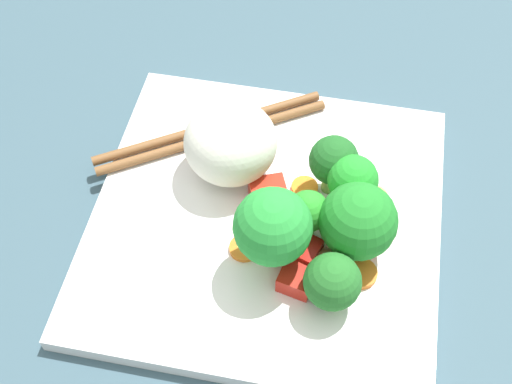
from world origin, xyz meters
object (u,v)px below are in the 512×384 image
at_px(rice_mound, 231,143).
at_px(carrot_slice_2, 360,273).
at_px(square_plate, 266,219).
at_px(broccoli_floret_0, 353,183).
at_px(chopstick_pair, 211,132).

distance_m(rice_mound, carrot_slice_2, 0.15).
bearing_deg(square_plate, carrot_slice_2, 151.60).
relative_size(broccoli_floret_0, carrot_slice_2, 2.40).
bearing_deg(carrot_slice_2, square_plate, -28.40).
bearing_deg(square_plate, rice_mound, -48.66).
relative_size(rice_mound, carrot_slice_2, 2.97).
relative_size(square_plate, carrot_slice_2, 10.84).
relative_size(broccoli_floret_0, chopstick_pair, 0.32).
xyz_separation_m(rice_mound, broccoli_floret_0, (-0.10, 0.03, 0.00)).
distance_m(broccoli_floret_0, chopstick_pair, 0.14).
bearing_deg(broccoli_floret_0, rice_mound, -15.01).
height_order(rice_mound, chopstick_pair, rice_mound).
relative_size(square_plate, broccoli_floret_0, 4.51).
bearing_deg(chopstick_pair, square_plate, 97.75).
distance_m(square_plate, chopstick_pair, 0.10).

